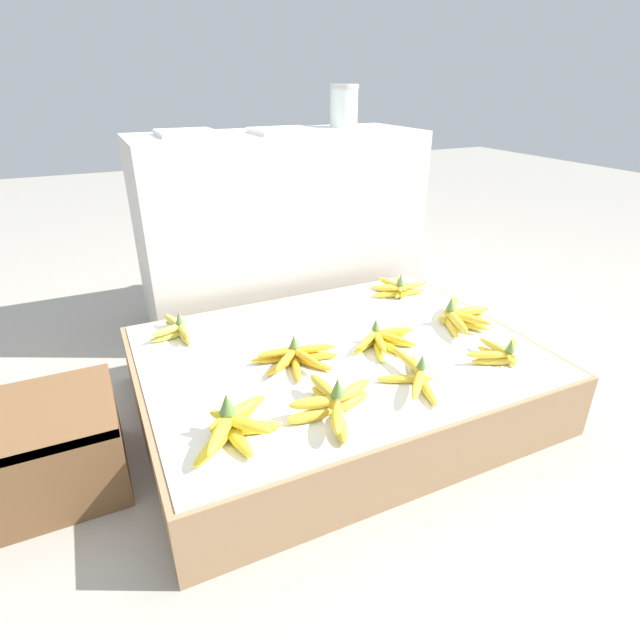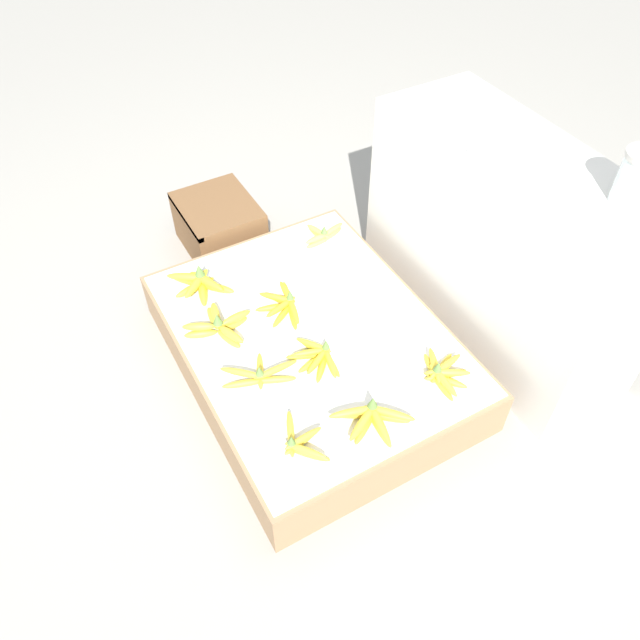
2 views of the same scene
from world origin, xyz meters
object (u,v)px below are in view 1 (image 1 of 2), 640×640
object	(u,v)px
wooden_crate	(41,451)
banana_bunch_front_left	(234,425)
banana_bunch_middle_midleft	(296,358)
glass_jar	(344,106)
banana_bunch_front_midleft	(332,403)
banana_bunch_middle_midright	(383,340)
banana_bunch_front_midright	(415,375)
banana_bunch_front_right	(501,353)
banana_bunch_middle_right	(458,317)
banana_bunch_back_right	(398,288)
banana_bunch_back_left	(176,329)
foam_tray_white	(283,131)

from	to	relation	value
wooden_crate	banana_bunch_front_left	bearing A→B (deg)	-30.61
banana_bunch_middle_midleft	glass_jar	xyz separation A→B (m)	(0.60, 0.87, 0.62)
banana_bunch_front_midleft	banana_bunch_middle_midright	distance (m)	0.38
wooden_crate	banana_bunch_front_midright	world-z (taller)	banana_bunch_front_midright
banana_bunch_front_right	banana_bunch_front_midleft	bearing A→B (deg)	-177.44
banana_bunch_middle_right	glass_jar	bearing A→B (deg)	89.37
banana_bunch_back_right	glass_jar	distance (m)	0.83
banana_bunch_front_midleft	banana_bunch_middle_midleft	bearing A→B (deg)	87.58
banana_bunch_front_left	banana_bunch_middle_midleft	world-z (taller)	banana_bunch_front_left
banana_bunch_back_left	banana_bunch_back_right	size ratio (longest dim) A/B	0.93
banana_bunch_middle_midright	glass_jar	bearing A→B (deg)	70.38
banana_bunch_front_left	banana_bunch_front_right	world-z (taller)	banana_bunch_front_left
banana_bunch_front_midright	foam_tray_white	distance (m)	1.10
banana_bunch_back_left	banana_bunch_back_right	distance (m)	0.83
banana_bunch_front_right	banana_bunch_back_left	xyz separation A→B (m)	(-0.83, 0.55, 0.00)
banana_bunch_front_midright	foam_tray_white	size ratio (longest dim) A/B	1.20
banana_bunch_back_left	banana_bunch_back_right	bearing A→B (deg)	-0.79
banana_bunch_middle_midleft	banana_bunch_back_left	distance (m)	0.43
banana_bunch_middle_midleft	banana_bunch_middle_midright	distance (m)	0.28
banana_bunch_front_midright	glass_jar	xyz separation A→B (m)	(0.34, 1.10, 0.62)
wooden_crate	banana_bunch_back_left	world-z (taller)	banana_bunch_back_left
banana_bunch_front_right	banana_bunch_middle_midleft	size ratio (longest dim) A/B	0.87
banana_bunch_front_midright	banana_bunch_back_left	xyz separation A→B (m)	(-0.53, 0.55, 0.00)
banana_bunch_front_right	banana_bunch_back_right	bearing A→B (deg)	89.94
banana_bunch_front_right	banana_bunch_back_left	bearing A→B (deg)	146.26
banana_bunch_middle_right	glass_jar	xyz separation A→B (m)	(0.01, 0.86, 0.61)
banana_bunch_front_midleft	banana_bunch_middle_right	distance (m)	0.66
banana_bunch_middle_right	banana_bunch_back_left	xyz separation A→B (m)	(-0.87, 0.32, -0.00)
banana_bunch_front_right	banana_bunch_middle_right	size ratio (longest dim) A/B	0.89
wooden_crate	banana_bunch_front_left	size ratio (longest dim) A/B	1.59
banana_bunch_middle_midright	banana_bunch_back_right	world-z (taller)	banana_bunch_back_right
banana_bunch_front_midleft	banana_bunch_middle_midleft	xyz separation A→B (m)	(0.01, 0.26, -0.01)
banana_bunch_front_right	banana_bunch_back_left	size ratio (longest dim) A/B	1.09
banana_bunch_middle_right	banana_bunch_middle_midright	bearing A→B (deg)	-175.57
banana_bunch_middle_right	foam_tray_white	xyz separation A→B (m)	(-0.33, 0.72, 0.54)
glass_jar	foam_tray_white	world-z (taller)	glass_jar
wooden_crate	banana_bunch_middle_midright	xyz separation A→B (m)	(0.96, -0.03, 0.10)
banana_bunch_middle_right	glass_jar	size ratio (longest dim) A/B	1.47
banana_bunch_front_midleft	banana_bunch_middle_right	world-z (taller)	banana_bunch_front_midleft
banana_bunch_front_left	glass_jar	world-z (taller)	glass_jar
banana_bunch_front_midright	banana_bunch_back_right	bearing A→B (deg)	61.17
banana_bunch_middle_midleft	banana_bunch_back_right	size ratio (longest dim) A/B	1.16
banana_bunch_front_left	banana_bunch_front_right	size ratio (longest dim) A/B	1.06
banana_bunch_back_left	glass_jar	xyz separation A→B (m)	(0.88, 0.55, 0.61)
banana_bunch_front_midright	banana_bunch_middle_right	distance (m)	0.41
banana_bunch_front_midleft	glass_jar	size ratio (longest dim) A/B	1.52
banana_bunch_front_midright	banana_bunch_middle_right	world-z (taller)	banana_bunch_middle_right
wooden_crate	banana_bunch_middle_right	bearing A→B (deg)	-0.26
banana_bunch_front_midleft	banana_bunch_middle_midleft	size ratio (longest dim) A/B	1.01
wooden_crate	banana_bunch_front_right	xyz separation A→B (m)	(1.23, -0.25, 0.11)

